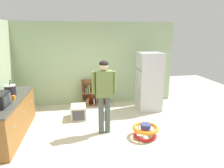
# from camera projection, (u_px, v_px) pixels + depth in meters

# --- Properties ---
(ground_plane) EXTENTS (12.00, 12.00, 0.00)m
(ground_plane) POSITION_uv_depth(u_px,v_px,m) (106.00, 135.00, 4.77)
(ground_plane) COLOR beige
(ground_plane) RESTS_ON ground
(back_wall) EXTENTS (5.20, 0.06, 2.70)m
(back_wall) POSITION_uv_depth(u_px,v_px,m) (97.00, 64.00, 6.67)
(back_wall) COLOR #9FB88B
(back_wall) RESTS_ON ground
(kitchen_counter) EXTENTS (0.65, 2.30, 0.90)m
(kitchen_counter) POSITION_uv_depth(u_px,v_px,m) (10.00, 117.00, 4.65)
(kitchen_counter) COLOR brown
(kitchen_counter) RESTS_ON ground
(refrigerator) EXTENTS (0.73, 0.68, 1.78)m
(refrigerator) POSITION_uv_depth(u_px,v_px,m) (149.00, 82.00, 6.18)
(refrigerator) COLOR #B7BABF
(refrigerator) RESTS_ON ground
(bookshelf) EXTENTS (0.80, 0.28, 0.85)m
(bookshelf) POSITION_uv_depth(u_px,v_px,m) (92.00, 94.00, 6.70)
(bookshelf) COLOR brown
(bookshelf) RESTS_ON ground
(standing_person) EXTENTS (0.57, 0.22, 1.75)m
(standing_person) POSITION_uv_depth(u_px,v_px,m) (104.00, 90.00, 4.63)
(standing_person) COLOR #4A5654
(standing_person) RESTS_ON ground
(baby_walker) EXTENTS (0.60, 0.60, 0.32)m
(baby_walker) POSITION_uv_depth(u_px,v_px,m) (145.00, 131.00, 4.64)
(baby_walker) COLOR red
(baby_walker) RESTS_ON ground
(pet_carrier) EXTENTS (0.42, 0.55, 0.36)m
(pet_carrier) POSITION_uv_depth(u_px,v_px,m) (79.00, 112.00, 5.68)
(pet_carrier) COLOR beige
(pet_carrier) RESTS_ON ground
(crock_pot) EXTENTS (0.26, 0.26, 0.28)m
(crock_pot) POSITION_uv_depth(u_px,v_px,m) (10.00, 90.00, 4.77)
(crock_pot) COLOR black
(crock_pot) RESTS_ON kitchen_counter
(amber_bottle) EXTENTS (0.07, 0.07, 0.25)m
(amber_bottle) POSITION_uv_depth(u_px,v_px,m) (3.00, 96.00, 4.41)
(amber_bottle) COLOR #9E661E
(amber_bottle) RESTS_ON kitchen_counter
(green_glass_bottle) EXTENTS (0.07, 0.07, 0.25)m
(green_glass_bottle) POSITION_uv_depth(u_px,v_px,m) (11.00, 86.00, 5.30)
(green_glass_bottle) COLOR #33753D
(green_glass_bottle) RESTS_ON kitchen_counter
(orange_cup) EXTENTS (0.08, 0.08, 0.09)m
(orange_cup) POSITION_uv_depth(u_px,v_px,m) (14.00, 98.00, 4.48)
(orange_cup) COLOR orange
(orange_cup) RESTS_ON kitchen_counter
(teal_cup) EXTENTS (0.08, 0.08, 0.09)m
(teal_cup) POSITION_uv_depth(u_px,v_px,m) (14.00, 89.00, 5.21)
(teal_cup) COLOR teal
(teal_cup) RESTS_ON kitchen_counter
(red_cup) EXTENTS (0.08, 0.08, 0.09)m
(red_cup) POSITION_uv_depth(u_px,v_px,m) (13.00, 91.00, 5.01)
(red_cup) COLOR red
(red_cup) RESTS_ON kitchen_counter
(blue_cup) EXTENTS (0.08, 0.08, 0.09)m
(blue_cup) POSITION_uv_depth(u_px,v_px,m) (7.00, 89.00, 5.12)
(blue_cup) COLOR blue
(blue_cup) RESTS_ON kitchen_counter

